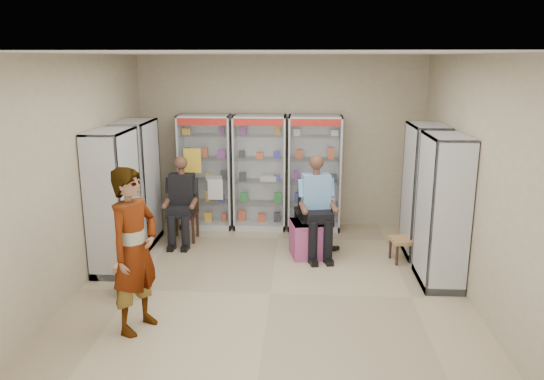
# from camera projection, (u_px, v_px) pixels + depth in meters

# --- Properties ---
(floor) EXTENTS (6.00, 6.00, 0.00)m
(floor) POSITION_uv_depth(u_px,v_px,m) (270.00, 294.00, 6.82)
(floor) COLOR tan
(floor) RESTS_ON ground
(room_shell) EXTENTS (5.02, 6.02, 3.01)m
(room_shell) POSITION_uv_depth(u_px,v_px,m) (270.00, 142.00, 6.34)
(room_shell) COLOR tan
(room_shell) RESTS_ON ground
(cabinet_back_left) EXTENTS (0.90, 0.50, 2.00)m
(cabinet_back_left) POSITION_uv_depth(u_px,v_px,m) (206.00, 172.00, 9.29)
(cabinet_back_left) COLOR #ADAFB4
(cabinet_back_left) RESTS_ON floor
(cabinet_back_mid) EXTENTS (0.90, 0.50, 2.00)m
(cabinet_back_mid) POSITION_uv_depth(u_px,v_px,m) (260.00, 173.00, 9.24)
(cabinet_back_mid) COLOR silver
(cabinet_back_mid) RESTS_ON floor
(cabinet_back_right) EXTENTS (0.90, 0.50, 2.00)m
(cabinet_back_right) POSITION_uv_depth(u_px,v_px,m) (314.00, 173.00, 9.19)
(cabinet_back_right) COLOR #A4A5AB
(cabinet_back_right) RESTS_ON floor
(cabinet_right_far) EXTENTS (0.90, 0.50, 2.00)m
(cabinet_right_far) POSITION_uv_depth(u_px,v_px,m) (424.00, 191.00, 8.00)
(cabinet_right_far) COLOR silver
(cabinet_right_far) RESTS_ON floor
(cabinet_right_near) EXTENTS (0.90, 0.50, 2.00)m
(cabinet_right_near) POSITION_uv_depth(u_px,v_px,m) (442.00, 211.00, 6.93)
(cabinet_right_near) COLOR silver
(cabinet_right_near) RESTS_ON floor
(cabinet_left_far) EXTENTS (0.90, 0.50, 2.00)m
(cabinet_left_far) POSITION_uv_depth(u_px,v_px,m) (138.00, 184.00, 8.45)
(cabinet_left_far) COLOR #ACAEB4
(cabinet_left_far) RESTS_ON floor
(cabinet_left_near) EXTENTS (0.90, 0.50, 2.00)m
(cabinet_left_near) POSITION_uv_depth(u_px,v_px,m) (114.00, 202.00, 7.38)
(cabinet_left_near) COLOR #A6A8AD
(cabinet_left_near) RESTS_ON floor
(wooden_chair) EXTENTS (0.42, 0.42, 0.94)m
(wooden_chair) POSITION_uv_depth(u_px,v_px,m) (184.00, 213.00, 8.73)
(wooden_chair) COLOR black
(wooden_chair) RESTS_ON floor
(seated_customer) EXTENTS (0.44, 0.60, 1.34)m
(seated_customer) POSITION_uv_depth(u_px,v_px,m) (183.00, 202.00, 8.63)
(seated_customer) COLOR black
(seated_customer) RESTS_ON floor
(office_chair) EXTENTS (0.73, 0.73, 1.14)m
(office_chair) POSITION_uv_depth(u_px,v_px,m) (315.00, 217.00, 8.15)
(office_chair) COLOR black
(office_chair) RESTS_ON floor
(seated_shopkeeper) EXTENTS (0.59, 0.74, 1.45)m
(seated_shopkeeper) POSITION_uv_depth(u_px,v_px,m) (315.00, 208.00, 8.06)
(seated_shopkeeper) COLOR #6381C4
(seated_shopkeeper) RESTS_ON floor
(pink_trunk) EXTENTS (0.66, 0.64, 0.54)m
(pink_trunk) POSITION_uv_depth(u_px,v_px,m) (310.00, 239.00, 8.08)
(pink_trunk) COLOR #B04686
(pink_trunk) RESTS_ON floor
(tea_glass) EXTENTS (0.07, 0.07, 0.10)m
(tea_glass) POSITION_uv_depth(u_px,v_px,m) (313.00, 218.00, 8.04)
(tea_glass) COLOR #500E06
(tea_glass) RESTS_ON pink_trunk
(woven_stool_a) EXTENTS (0.42, 0.42, 0.36)m
(woven_stool_a) POSITION_uv_depth(u_px,v_px,m) (403.00, 250.00, 7.87)
(woven_stool_a) COLOR olive
(woven_stool_a) RESTS_ON floor
(woven_stool_b) EXTENTS (0.45, 0.45, 0.41)m
(woven_stool_b) POSITION_uv_depth(u_px,v_px,m) (134.00, 277.00, 6.82)
(woven_stool_b) COLOR tan
(woven_stool_b) RESTS_ON floor
(standing_man) EXTENTS (0.67, 0.79, 1.84)m
(standing_man) POSITION_uv_depth(u_px,v_px,m) (134.00, 251.00, 5.74)
(standing_man) COLOR gray
(standing_man) RESTS_ON floor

